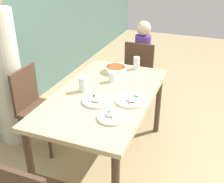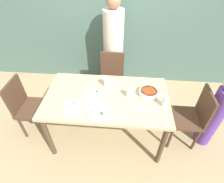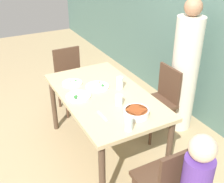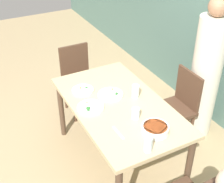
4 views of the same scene
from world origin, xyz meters
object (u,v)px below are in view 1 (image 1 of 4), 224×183
Objects in this scene: person_adult at (6,76)px; chair_child_spot at (136,76)px; plate_rice_adult at (112,117)px; person_child at (142,64)px; bowl_curry at (116,69)px; chair_adult_spot at (37,106)px; glass_water_tall at (112,77)px.

chair_child_spot is at bearing -44.54° from person_adult.
person_child is at bearing 7.71° from plate_rice_adult.
chair_child_spot is 3.72× the size of bowl_curry.
person_child is at bearing -3.83° from bowl_curry.
chair_adult_spot is at bearing 151.63° from person_child.
chair_adult_spot is 0.91m from bowl_curry.
glass_water_tall reaches higher than plate_rice_adult.
chair_child_spot is (1.09, -0.74, 0.00)m from chair_adult_spot.
person_adult is at bearing 74.84° from plate_rice_adult.
glass_water_tall is (0.27, -0.73, 0.33)m from chair_adult_spot.
chair_child_spot is at bearing -5.65° from bowl_curry.
plate_rice_adult is (-0.87, -0.29, -0.02)m from bowl_curry.
person_adult is 7.34× the size of plate_rice_adult.
bowl_curry is (-0.85, 0.06, 0.25)m from person_child.
plate_rice_adult is at bearing -80.83° from chair_child_spot.
chair_child_spot is at bearing 9.17° from plate_rice_adult.
person_adult is 6.98× the size of bowl_curry.
chair_child_spot reaches higher than plate_rice_adult.
glass_water_tall is (-0.24, -0.05, 0.02)m from bowl_curry.
chair_adult_spot is 1.32m from chair_child_spot.
plate_rice_adult is at bearing -110.02° from chair_adult_spot.
chair_adult_spot is 3.72× the size of bowl_curry.
glass_water_tall is at bearing -90.58° from chair_child_spot.
glass_water_tall is at bearing 21.03° from plate_rice_adult.
plate_rice_adult is at bearing -158.97° from glass_water_tall.
chair_child_spot is at bearing -0.58° from glass_water_tall.
person_child is 4.77× the size of bowl_curry.
bowl_curry is (0.51, -0.68, 0.31)m from chair_adult_spot.
bowl_curry is 1.05× the size of plate_rice_adult.
bowl_curry reaches higher than plate_rice_adult.
chair_adult_spot is at bearing 69.98° from plate_rice_adult.
person_adult reaches higher than chair_child_spot.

